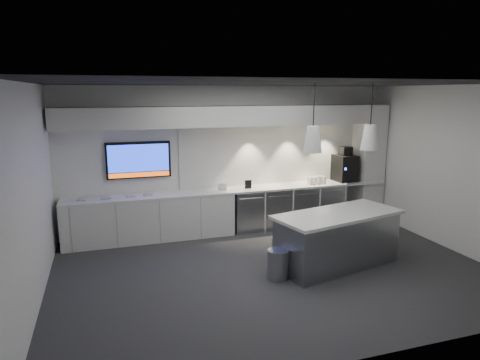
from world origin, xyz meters
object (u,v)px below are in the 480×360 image
object	(u,v)px
coffee_machine	(345,167)
island	(337,239)
bin	(278,264)
wall_tv	(139,160)

from	to	relation	value
coffee_machine	island	bearing A→B (deg)	-125.81
bin	island	bearing A→B (deg)	9.33
island	bin	size ratio (longest dim) A/B	4.93
wall_tv	bin	world-z (taller)	wall_tv
island	coffee_machine	bearing A→B (deg)	43.85
wall_tv	island	distance (m)	4.08
coffee_machine	bin	bearing A→B (deg)	-139.35
wall_tv	island	world-z (taller)	wall_tv
island	bin	bearing A→B (deg)	176.37
wall_tv	coffee_machine	bearing A→B (deg)	-3.14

